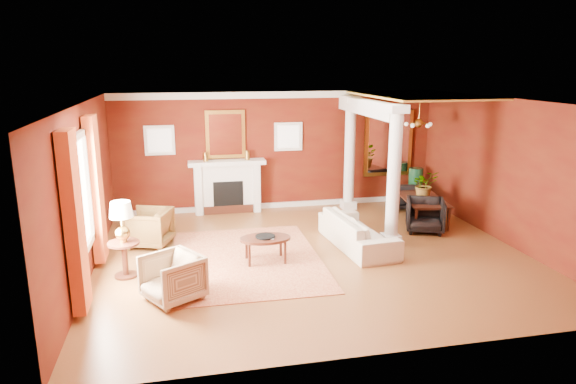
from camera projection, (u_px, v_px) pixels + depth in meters
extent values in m
plane|color=brown|center=(313.00, 255.00, 9.78)|extent=(8.00, 8.00, 0.00)
cube|color=#561E0C|center=(278.00, 151.00, 12.75)|extent=(8.00, 0.04, 2.90)
cube|color=#561E0C|center=(389.00, 245.00, 6.11)|extent=(8.00, 0.04, 2.90)
cube|color=#561E0C|center=(84.00, 192.00, 8.63)|extent=(0.04, 7.00, 2.90)
cube|color=#561E0C|center=(508.00, 172.00, 10.24)|extent=(0.04, 7.00, 2.90)
cube|color=white|center=(315.00, 102.00, 9.08)|extent=(8.00, 7.00, 0.04)
cube|color=silver|center=(227.00, 188.00, 12.54)|extent=(1.60, 0.34, 1.20)
cube|color=black|center=(228.00, 196.00, 12.41)|extent=(0.72, 0.03, 0.70)
cube|color=black|center=(229.00, 210.00, 12.49)|extent=(1.20, 0.05, 0.20)
cube|color=silver|center=(227.00, 163.00, 12.34)|extent=(1.85, 0.42, 0.10)
cube|color=silver|center=(199.00, 190.00, 12.37)|extent=(0.16, 0.40, 1.20)
cube|color=silver|center=(256.00, 187.00, 12.65)|extent=(0.16, 0.40, 1.20)
cube|color=gold|center=(225.00, 134.00, 12.34)|extent=(0.95, 0.06, 1.15)
cube|color=white|center=(226.00, 135.00, 12.31)|extent=(0.78, 0.02, 0.98)
cube|color=silver|center=(160.00, 140.00, 12.06)|extent=(0.70, 0.06, 0.70)
cube|color=white|center=(160.00, 141.00, 12.03)|extent=(0.54, 0.02, 0.54)
cube|color=silver|center=(288.00, 137.00, 12.69)|extent=(0.70, 0.06, 0.70)
cube|color=white|center=(289.00, 137.00, 12.66)|extent=(0.54, 0.02, 0.54)
cube|color=white|center=(78.00, 195.00, 8.04)|extent=(0.03, 1.30, 1.70)
cube|color=silver|center=(72.00, 207.00, 7.38)|extent=(0.08, 0.10, 1.90)
cube|color=silver|center=(88.00, 185.00, 8.71)|extent=(0.08, 0.10, 1.90)
cube|color=#B8491F|center=(74.00, 223.00, 7.14)|extent=(0.18, 0.55, 2.60)
cube|color=#B8491F|center=(96.00, 189.00, 9.04)|extent=(0.18, 0.55, 2.60)
cube|color=silver|center=(391.00, 239.00, 10.39)|extent=(0.34, 0.34, 0.20)
cylinder|color=silver|center=(394.00, 174.00, 10.06)|extent=(0.26, 0.26, 2.50)
cube|color=silver|center=(397.00, 109.00, 9.75)|extent=(0.36, 0.36, 0.16)
cube|color=silver|center=(348.00, 204.00, 12.95)|extent=(0.34, 0.34, 0.20)
cylinder|color=silver|center=(350.00, 152.00, 12.62)|extent=(0.26, 0.26, 2.50)
cube|color=silver|center=(351.00, 99.00, 12.31)|extent=(0.36, 0.36, 0.16)
cube|color=silver|center=(367.00, 107.00, 11.29)|extent=(0.30, 3.20, 0.32)
cube|color=gold|center=(419.00, 95.00, 11.32)|extent=(2.30, 3.40, 0.04)
cube|color=gold|center=(388.00, 143.00, 13.27)|extent=(1.30, 0.06, 1.70)
cube|color=white|center=(389.00, 143.00, 13.24)|extent=(1.10, 0.02, 1.50)
cylinder|color=#A78134|center=(420.00, 109.00, 11.45)|extent=(0.02, 0.02, 0.65)
sphere|color=#A78134|center=(419.00, 123.00, 11.53)|extent=(0.20, 0.20, 0.20)
sphere|color=white|center=(430.00, 124.00, 11.59)|extent=(0.09, 0.09, 0.09)
sphere|color=white|center=(417.00, 123.00, 11.81)|extent=(0.09, 0.09, 0.09)
sphere|color=white|center=(406.00, 124.00, 11.65)|extent=(0.09, 0.09, 0.09)
sphere|color=white|center=(413.00, 126.00, 11.33)|extent=(0.09, 0.09, 0.09)
sphere|color=white|center=(428.00, 126.00, 11.30)|extent=(0.09, 0.09, 0.09)
cube|color=silver|center=(278.00, 95.00, 12.38)|extent=(8.00, 0.08, 0.16)
cube|color=silver|center=(279.00, 205.00, 13.05)|extent=(8.00, 0.08, 0.12)
cube|color=maroon|center=(247.00, 259.00, 9.57)|extent=(2.74, 3.62, 0.01)
imported|color=beige|center=(358.00, 226.00, 10.17)|extent=(0.84, 2.23, 0.85)
imported|color=black|center=(149.00, 226.00, 10.21)|extent=(0.98, 1.01, 0.83)
imported|color=tan|center=(172.00, 276.00, 7.84)|extent=(1.03, 1.05, 0.80)
cylinder|color=black|center=(265.00, 239.00, 9.36)|extent=(0.93, 0.93, 0.05)
cylinder|color=black|center=(249.00, 256.00, 9.16)|extent=(0.05, 0.05, 0.42)
cylinder|color=black|center=(285.00, 254.00, 9.29)|extent=(0.05, 0.05, 0.42)
cylinder|color=black|center=(246.00, 248.00, 9.55)|extent=(0.05, 0.05, 0.42)
cylinder|color=black|center=(281.00, 246.00, 9.68)|extent=(0.05, 0.05, 0.42)
imported|color=black|center=(265.00, 233.00, 9.28)|extent=(0.15, 0.03, 0.21)
cylinder|color=black|center=(126.00, 275.00, 8.81)|extent=(0.39, 0.39, 0.04)
cylinder|color=black|center=(125.00, 260.00, 8.74)|extent=(0.10, 0.10, 0.60)
cylinder|color=black|center=(124.00, 243.00, 8.67)|extent=(0.53, 0.53, 0.04)
sphere|color=#A78134|center=(123.00, 233.00, 8.63)|extent=(0.25, 0.25, 0.25)
cylinder|color=#A78134|center=(122.00, 223.00, 8.58)|extent=(0.03, 0.03, 0.27)
cone|color=white|center=(121.00, 209.00, 8.53)|extent=(0.39, 0.39, 0.27)
imported|color=black|center=(424.00, 203.00, 11.76)|extent=(0.80, 1.65, 0.89)
imported|color=black|center=(425.00, 214.00, 11.09)|extent=(1.00, 0.97, 0.80)
imported|color=black|center=(405.00, 194.00, 12.89)|extent=(0.87, 0.83, 0.74)
sphere|color=#123A20|center=(414.00, 197.00, 13.29)|extent=(0.41, 0.41, 0.41)
cylinder|color=#123A20|center=(415.00, 186.00, 13.22)|extent=(0.36, 0.36, 0.96)
imported|color=#26591E|center=(425.00, 173.00, 11.62)|extent=(0.60, 0.66, 0.50)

